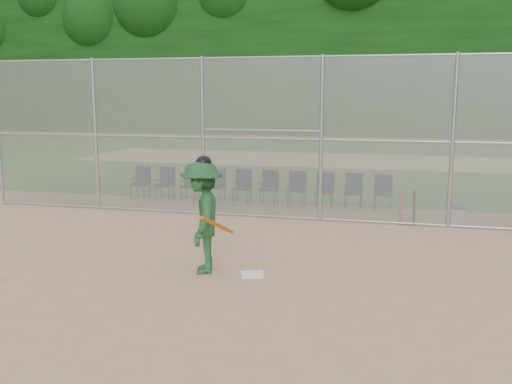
% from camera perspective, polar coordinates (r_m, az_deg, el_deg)
% --- Properties ---
extents(ground, '(100.00, 100.00, 0.00)m').
position_cam_1_polar(ground, '(9.61, -3.62, -8.98)').
color(ground, tan).
rests_on(ground, ground).
extents(grass_strip, '(100.00, 100.00, 0.00)m').
position_cam_1_polar(grass_strip, '(26.99, 7.92, 3.18)').
color(grass_strip, '#2A621D').
rests_on(grass_strip, ground).
extents(dirt_patch_far, '(24.00, 24.00, 0.00)m').
position_cam_1_polar(dirt_patch_far, '(26.99, 7.92, 3.19)').
color(dirt_patch_far, tan).
rests_on(dirt_patch_far, ground).
extents(backstop_fence, '(16.09, 0.09, 4.00)m').
position_cam_1_polar(backstop_fence, '(13.98, 2.47, 5.62)').
color(backstop_fence, gray).
rests_on(backstop_fence, ground).
extents(treeline, '(81.00, 60.00, 11.00)m').
position_cam_1_polar(treeline, '(28.90, 8.62, 14.52)').
color(treeline, black).
rests_on(treeline, ground).
extents(home_plate, '(0.48, 0.48, 0.02)m').
position_cam_1_polar(home_plate, '(9.95, -0.37, -8.24)').
color(home_plate, white).
rests_on(home_plate, ground).
extents(batter_at_plate, '(1.10, 1.48, 2.06)m').
position_cam_1_polar(batter_at_plate, '(9.92, -5.39, -2.43)').
color(batter_at_plate, '#1F4E27').
rests_on(batter_at_plate, ground).
extents(water_cooler, '(0.34, 0.34, 0.43)m').
position_cam_1_polar(water_cooler, '(14.51, 19.55, -2.17)').
color(water_cooler, white).
rests_on(water_cooler, ground).
extents(spare_bats, '(0.36, 0.34, 0.83)m').
position_cam_1_polar(spare_bats, '(14.11, 14.91, -1.46)').
color(spare_bats, '#D84C14').
rests_on(spare_bats, ground).
extents(chair_0, '(0.54, 0.52, 0.96)m').
position_cam_1_polar(chair_0, '(17.18, -11.51, 0.89)').
color(chair_0, '#0E1334').
rests_on(chair_0, ground).
extents(chair_1, '(0.54, 0.52, 0.96)m').
position_cam_1_polar(chair_1, '(16.86, -9.11, 0.80)').
color(chair_1, '#0E1334').
rests_on(chair_1, ground).
extents(chair_2, '(0.54, 0.52, 0.96)m').
position_cam_1_polar(chair_2, '(16.57, -6.63, 0.70)').
color(chair_2, '#0E1334').
rests_on(chair_2, ground).
extents(chair_3, '(0.54, 0.52, 0.96)m').
position_cam_1_polar(chair_3, '(16.32, -4.06, 0.60)').
color(chair_3, '#0E1334').
rests_on(chair_3, ground).
extents(chair_4, '(0.54, 0.52, 0.96)m').
position_cam_1_polar(chair_4, '(16.10, -1.42, 0.49)').
color(chair_4, '#0E1334').
rests_on(chair_4, ground).
extents(chair_5, '(0.54, 0.52, 0.96)m').
position_cam_1_polar(chair_5, '(15.91, 1.29, 0.38)').
color(chair_5, '#0E1334').
rests_on(chair_5, ground).
extents(chair_6, '(0.54, 0.52, 0.96)m').
position_cam_1_polar(chair_6, '(15.77, 4.05, 0.27)').
color(chair_6, '#0E1334').
rests_on(chair_6, ground).
extents(chair_7, '(0.54, 0.52, 0.96)m').
position_cam_1_polar(chair_7, '(15.65, 6.86, 0.16)').
color(chair_7, '#0E1334').
rests_on(chair_7, ground).
extents(chair_8, '(0.54, 0.52, 0.96)m').
position_cam_1_polar(chair_8, '(15.58, 9.71, 0.04)').
color(chair_8, '#0E1334').
rests_on(chair_8, ground).
extents(chair_9, '(0.54, 0.52, 0.96)m').
position_cam_1_polar(chair_9, '(15.55, 12.57, -0.08)').
color(chair_9, '#0E1334').
rests_on(chair_9, ground).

